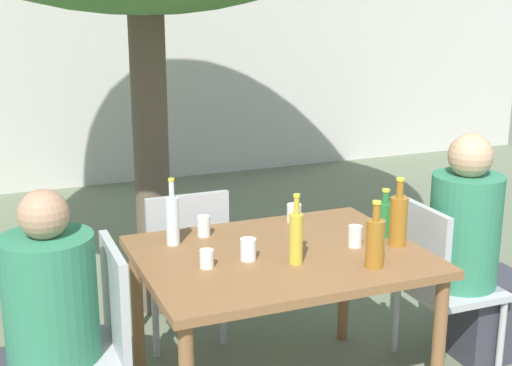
{
  "coord_description": "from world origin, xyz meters",
  "views": [
    {
      "loc": [
        -1.23,
        -2.77,
        1.91
      ],
      "look_at": [
        0.0,
        0.3,
        1.0
      ],
      "focal_mm": 50.0,
      "sensor_mm": 36.0,
      "label": 1
    }
  ],
  "objects_px": {
    "drinking_glass_1": "(355,236)",
    "amber_bottle_2": "(398,219)",
    "amber_bottle_1": "(375,242)",
    "dining_table_front": "(280,269)",
    "patio_chair_2": "(183,258)",
    "green_bottle_3": "(385,218)",
    "person_seated_0": "(33,341)",
    "drinking_glass_4": "(248,249)",
    "drinking_glass_3": "(204,226)",
    "water_bottle_0": "(173,219)",
    "patio_chair_0": "(90,337)",
    "oil_cruet_4": "(296,237)",
    "person_seated_1": "(475,260)",
    "patio_chair_1": "(437,277)",
    "drinking_glass_2": "(207,259)",
    "drinking_glass_0": "(294,213)"
  },
  "relations": [
    {
      "from": "water_bottle_0",
      "to": "amber_bottle_1",
      "type": "xyz_separation_m",
      "value": [
        0.73,
        -0.59,
        -0.01
      ]
    },
    {
      "from": "dining_table_front",
      "to": "drinking_glass_2",
      "type": "bearing_deg",
      "value": -172.61
    },
    {
      "from": "patio_chair_0",
      "to": "amber_bottle_2",
      "type": "xyz_separation_m",
      "value": [
        1.41,
        -0.11,
        0.38
      ]
    },
    {
      "from": "water_bottle_0",
      "to": "amber_bottle_1",
      "type": "distance_m",
      "value": 0.94
    },
    {
      "from": "patio_chair_2",
      "to": "drinking_glass_1",
      "type": "distance_m",
      "value": 1.03
    },
    {
      "from": "oil_cruet_4",
      "to": "drinking_glass_4",
      "type": "height_order",
      "value": "oil_cruet_4"
    },
    {
      "from": "dining_table_front",
      "to": "oil_cruet_4",
      "type": "height_order",
      "value": "oil_cruet_4"
    },
    {
      "from": "amber_bottle_2",
      "to": "drinking_glass_0",
      "type": "bearing_deg",
      "value": 121.93
    },
    {
      "from": "drinking_glass_4",
      "to": "amber_bottle_2",
      "type": "bearing_deg",
      "value": -6.6
    },
    {
      "from": "dining_table_front",
      "to": "green_bottle_3",
      "type": "distance_m",
      "value": 0.58
    },
    {
      "from": "drinking_glass_3",
      "to": "amber_bottle_1",
      "type": "bearing_deg",
      "value": -49.32
    },
    {
      "from": "dining_table_front",
      "to": "water_bottle_0",
      "type": "xyz_separation_m",
      "value": [
        -0.42,
        0.28,
        0.21
      ]
    },
    {
      "from": "drinking_glass_1",
      "to": "drinking_glass_4",
      "type": "relative_size",
      "value": 1.01
    },
    {
      "from": "amber_bottle_1",
      "to": "oil_cruet_4",
      "type": "distance_m",
      "value": 0.34
    },
    {
      "from": "person_seated_0",
      "to": "amber_bottle_2",
      "type": "relative_size",
      "value": 3.57
    },
    {
      "from": "amber_bottle_2",
      "to": "drinking_glass_3",
      "type": "bearing_deg",
      "value": 150.37
    },
    {
      "from": "person_seated_1",
      "to": "drinking_glass_3",
      "type": "height_order",
      "value": "person_seated_1"
    },
    {
      "from": "oil_cruet_4",
      "to": "drinking_glass_0",
      "type": "height_order",
      "value": "oil_cruet_4"
    },
    {
      "from": "patio_chair_2",
      "to": "green_bottle_3",
      "type": "height_order",
      "value": "green_bottle_3"
    },
    {
      "from": "patio_chair_0",
      "to": "drinking_glass_1",
      "type": "bearing_deg",
      "value": 87.33
    },
    {
      "from": "patio_chair_1",
      "to": "patio_chair_2",
      "type": "bearing_deg",
      "value": 57.21
    },
    {
      "from": "drinking_glass_1",
      "to": "amber_bottle_2",
      "type": "bearing_deg",
      "value": -16.41
    },
    {
      "from": "water_bottle_0",
      "to": "patio_chair_0",
      "type": "bearing_deg",
      "value": -147.48
    },
    {
      "from": "dining_table_front",
      "to": "amber_bottle_1",
      "type": "bearing_deg",
      "value": -45.54
    },
    {
      "from": "green_bottle_3",
      "to": "drinking_glass_0",
      "type": "height_order",
      "value": "green_bottle_3"
    },
    {
      "from": "green_bottle_3",
      "to": "water_bottle_0",
      "type": "bearing_deg",
      "value": 164.97
    },
    {
      "from": "person_seated_1",
      "to": "drinking_glass_0",
      "type": "relative_size",
      "value": 12.99
    },
    {
      "from": "drinking_glass_2",
      "to": "drinking_glass_1",
      "type": "bearing_deg",
      "value": -0.75
    },
    {
      "from": "patio_chair_1",
      "to": "green_bottle_3",
      "type": "distance_m",
      "value": 0.47
    },
    {
      "from": "drinking_glass_1",
      "to": "drinking_glass_4",
      "type": "distance_m",
      "value": 0.52
    },
    {
      "from": "person_seated_0",
      "to": "drinking_glass_4",
      "type": "height_order",
      "value": "person_seated_0"
    },
    {
      "from": "patio_chair_0",
      "to": "person_seated_0",
      "type": "height_order",
      "value": "person_seated_0"
    },
    {
      "from": "amber_bottle_2",
      "to": "drinking_glass_2",
      "type": "distance_m",
      "value": 0.92
    },
    {
      "from": "patio_chair_1",
      "to": "patio_chair_2",
      "type": "relative_size",
      "value": 1.0
    },
    {
      "from": "green_bottle_3",
      "to": "drinking_glass_1",
      "type": "relative_size",
      "value": 2.36
    },
    {
      "from": "amber_bottle_1",
      "to": "dining_table_front",
      "type": "bearing_deg",
      "value": 134.46
    },
    {
      "from": "drinking_glass_4",
      "to": "water_bottle_0",
      "type": "bearing_deg",
      "value": 128.86
    },
    {
      "from": "water_bottle_0",
      "to": "oil_cruet_4",
      "type": "distance_m",
      "value": 0.61
    },
    {
      "from": "patio_chair_2",
      "to": "green_bottle_3",
      "type": "distance_m",
      "value": 1.13
    },
    {
      "from": "oil_cruet_4",
      "to": "drinking_glass_2",
      "type": "xyz_separation_m",
      "value": [
        -0.37,
        0.1,
        -0.08
      ]
    },
    {
      "from": "patio_chair_0",
      "to": "oil_cruet_4",
      "type": "distance_m",
      "value": 0.97
    },
    {
      "from": "person_seated_1",
      "to": "amber_bottle_2",
      "type": "xyz_separation_m",
      "value": [
        -0.55,
        -0.11,
        0.32
      ]
    },
    {
      "from": "person_seated_1",
      "to": "drinking_glass_4",
      "type": "xyz_separation_m",
      "value": [
        -1.27,
        -0.03,
        0.25
      ]
    },
    {
      "from": "drinking_glass_0",
      "to": "drinking_glass_1",
      "type": "bearing_deg",
      "value": -75.46
    },
    {
      "from": "drinking_glass_2",
      "to": "oil_cruet_4",
      "type": "bearing_deg",
      "value": -14.69
    },
    {
      "from": "person_seated_0",
      "to": "green_bottle_3",
      "type": "xyz_separation_m",
      "value": [
        1.66,
        0.02,
        0.32
      ]
    },
    {
      "from": "person_seated_1",
      "to": "drinking_glass_1",
      "type": "distance_m",
      "value": 0.79
    },
    {
      "from": "dining_table_front",
      "to": "person_seated_0",
      "type": "bearing_deg",
      "value": -180.0
    },
    {
      "from": "drinking_glass_1",
      "to": "drinking_glass_2",
      "type": "distance_m",
      "value": 0.72
    },
    {
      "from": "patio_chair_1",
      "to": "water_bottle_0",
      "type": "height_order",
      "value": "water_bottle_0"
    }
  ]
}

